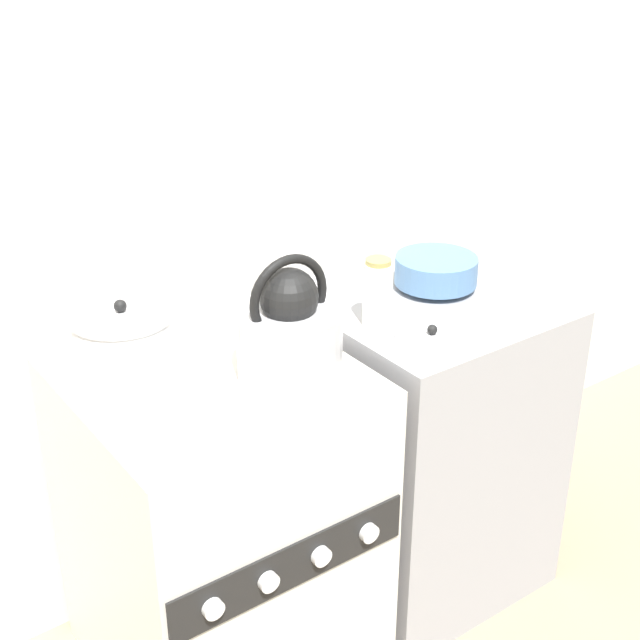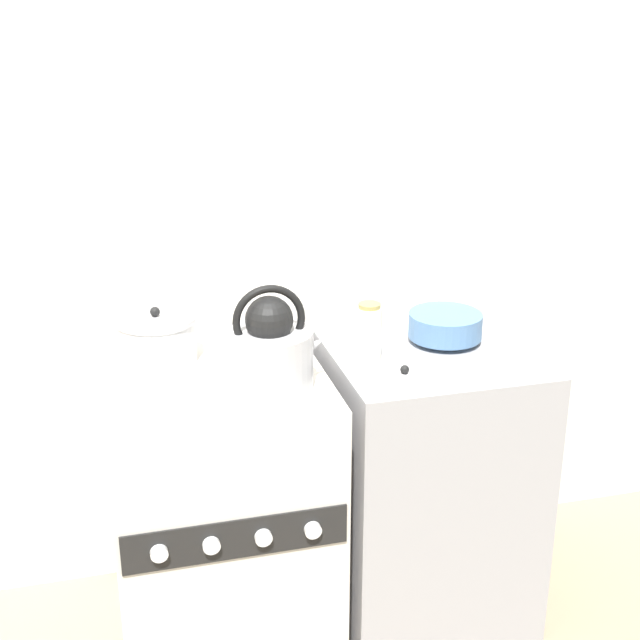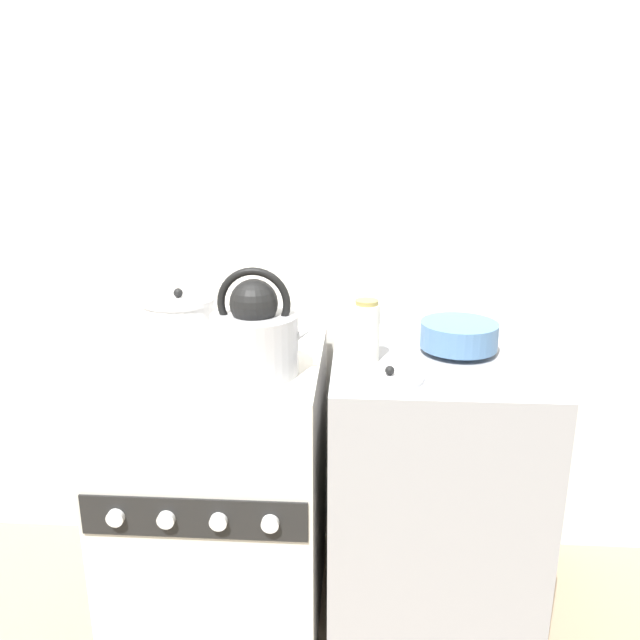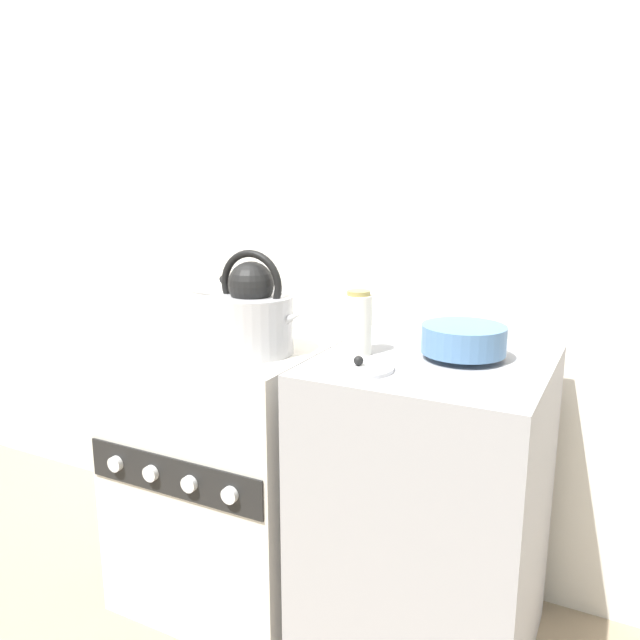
{
  "view_description": "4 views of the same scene",
  "coord_description": "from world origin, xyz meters",
  "px_view_note": "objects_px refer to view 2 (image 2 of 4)",
  "views": [
    {
      "loc": [
        -0.79,
        -1.2,
        1.77
      ],
      "look_at": [
        0.28,
        0.29,
        0.88
      ],
      "focal_mm": 50.0,
      "sensor_mm": 36.0,
      "label": 1
    },
    {
      "loc": [
        -0.28,
        -1.88,
        1.81
      ],
      "look_at": [
        0.3,
        0.32,
        0.95
      ],
      "focal_mm": 50.0,
      "sensor_mm": 36.0,
      "label": 2
    },
    {
      "loc": [
        0.4,
        -1.32,
        1.43
      ],
      "look_at": [
        0.29,
        0.32,
        0.93
      ],
      "focal_mm": 35.0,
      "sensor_mm": 36.0,
      "label": 3
    },
    {
      "loc": [
        1.05,
        -1.18,
        1.28
      ],
      "look_at": [
        0.29,
        0.31,
        0.91
      ],
      "focal_mm": 35.0,
      "sensor_mm": 36.0,
      "label": 4
    }
  ],
  "objects_px": {
    "stove": "(219,508)",
    "kettle": "(271,350)",
    "loose_pot_lid": "(404,375)",
    "enamel_bowl": "(445,326)",
    "cooking_pot": "(157,339)",
    "storage_jar": "(369,333)"
  },
  "relations": [
    {
      "from": "loose_pot_lid",
      "to": "kettle",
      "type": "bearing_deg",
      "value": 168.74
    },
    {
      "from": "enamel_bowl",
      "to": "loose_pot_lid",
      "type": "bearing_deg",
      "value": -133.81
    },
    {
      "from": "stove",
      "to": "loose_pot_lid",
      "type": "xyz_separation_m",
      "value": [
        0.48,
        -0.18,
        0.44
      ]
    },
    {
      "from": "cooking_pot",
      "to": "storage_jar",
      "type": "distance_m",
      "value": 0.59
    },
    {
      "from": "kettle",
      "to": "enamel_bowl",
      "type": "distance_m",
      "value": 0.56
    },
    {
      "from": "loose_pot_lid",
      "to": "enamel_bowl",
      "type": "bearing_deg",
      "value": 46.19
    },
    {
      "from": "cooking_pot",
      "to": "storage_jar",
      "type": "bearing_deg",
      "value": -18.39
    },
    {
      "from": "storage_jar",
      "to": "cooking_pot",
      "type": "bearing_deg",
      "value": 161.61
    },
    {
      "from": "kettle",
      "to": "loose_pot_lid",
      "type": "xyz_separation_m",
      "value": [
        0.34,
        -0.07,
        -0.08
      ]
    },
    {
      "from": "cooking_pot",
      "to": "kettle",
      "type": "bearing_deg",
      "value": -42.23
    },
    {
      "from": "cooking_pot",
      "to": "loose_pot_lid",
      "type": "distance_m",
      "value": 0.69
    },
    {
      "from": "stove",
      "to": "cooking_pot",
      "type": "distance_m",
      "value": 0.52
    },
    {
      "from": "kettle",
      "to": "loose_pot_lid",
      "type": "bearing_deg",
      "value": -11.26
    },
    {
      "from": "kettle",
      "to": "cooking_pot",
      "type": "relative_size",
      "value": 1.27
    },
    {
      "from": "enamel_bowl",
      "to": "stove",
      "type": "bearing_deg",
      "value": -177.61
    },
    {
      "from": "stove",
      "to": "cooking_pot",
      "type": "height_order",
      "value": "cooking_pot"
    },
    {
      "from": "stove",
      "to": "kettle",
      "type": "relative_size",
      "value": 2.91
    },
    {
      "from": "kettle",
      "to": "cooking_pot",
      "type": "xyz_separation_m",
      "value": [
        -0.27,
        0.25,
        -0.04
      ]
    },
    {
      "from": "enamel_bowl",
      "to": "loose_pot_lid",
      "type": "relative_size",
      "value": 1.24
    },
    {
      "from": "cooking_pot",
      "to": "enamel_bowl",
      "type": "height_order",
      "value": "cooking_pot"
    },
    {
      "from": "kettle",
      "to": "storage_jar",
      "type": "relative_size",
      "value": 1.7
    },
    {
      "from": "stove",
      "to": "cooking_pot",
      "type": "xyz_separation_m",
      "value": [
        -0.13,
        0.14,
        0.48
      ]
    }
  ]
}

